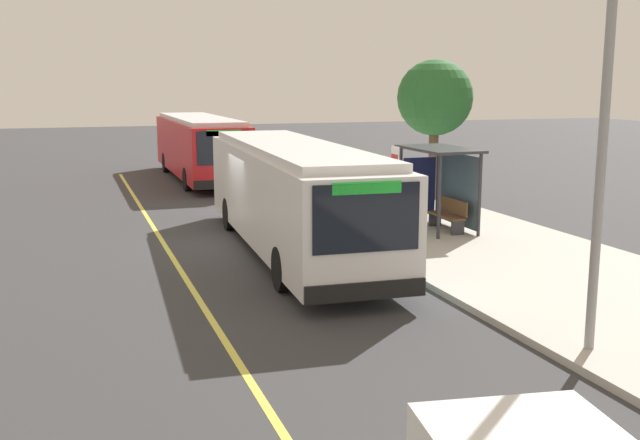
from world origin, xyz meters
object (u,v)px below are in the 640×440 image
object	(u,v)px
transit_bus_second	(200,145)
route_sign_post	(395,184)
waiting_bench	(449,214)
pedestrian_commuter	(379,199)
transit_bus_main	(293,193)

from	to	relation	value
transit_bus_second	route_sign_post	size ratio (longest dim) A/B	4.19
waiting_bench	route_sign_post	size ratio (longest dim) A/B	0.57
pedestrian_commuter	transit_bus_second	bearing A→B (deg)	-169.14
transit_bus_main	route_sign_post	size ratio (longest dim) A/B	4.32
transit_bus_main	pedestrian_commuter	size ratio (longest dim) A/B	7.16
route_sign_post	transit_bus_main	bearing A→B (deg)	-122.37
pedestrian_commuter	waiting_bench	bearing A→B (deg)	72.31
transit_bus_main	pedestrian_commuter	bearing A→B (deg)	113.16
route_sign_post	waiting_bench	bearing A→B (deg)	128.05
transit_bus_main	route_sign_post	bearing A→B (deg)	57.63
transit_bus_main	route_sign_post	xyz separation A→B (m)	(1.48, 2.33, 0.34)
transit_bus_main	transit_bus_second	world-z (taller)	same
transit_bus_main	transit_bus_second	size ratio (longest dim) A/B	1.03
route_sign_post	pedestrian_commuter	bearing A→B (deg)	164.75
transit_bus_second	pedestrian_commuter	xyz separation A→B (m)	(14.80, 2.84, -0.50)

